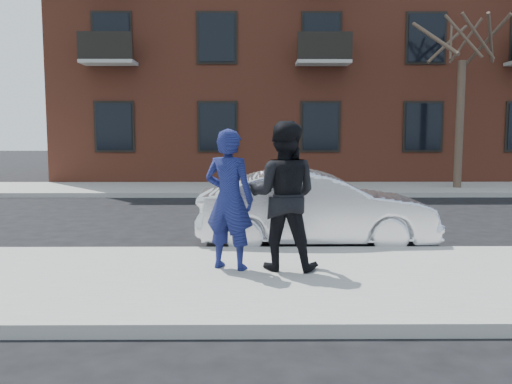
{
  "coord_description": "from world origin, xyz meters",
  "views": [
    {
      "loc": [
        -2.43,
        -7.12,
        2.03
      ],
      "look_at": [
        -2.38,
        0.4,
        1.19
      ],
      "focal_mm": 38.0,
      "sensor_mm": 36.0,
      "label": 1
    }
  ],
  "objects_px": {
    "street_tree": "(464,24)",
    "silver_sedan": "(315,209)",
    "man_hoodie": "(229,199)",
    "man_peacoat": "(283,196)"
  },
  "relations": [
    {
      "from": "man_hoodie",
      "to": "man_peacoat",
      "type": "bearing_deg",
      "value": -158.55
    },
    {
      "from": "silver_sedan",
      "to": "man_peacoat",
      "type": "distance_m",
      "value": 2.27
    },
    {
      "from": "man_hoodie",
      "to": "man_peacoat",
      "type": "height_order",
      "value": "man_peacoat"
    },
    {
      "from": "silver_sedan",
      "to": "man_hoodie",
      "type": "bearing_deg",
      "value": 145.71
    },
    {
      "from": "silver_sedan",
      "to": "man_hoodie",
      "type": "relative_size",
      "value": 2.14
    },
    {
      "from": "street_tree",
      "to": "silver_sedan",
      "type": "relative_size",
      "value": 1.66
    },
    {
      "from": "street_tree",
      "to": "man_peacoat",
      "type": "distance_m",
      "value": 13.35
    },
    {
      "from": "street_tree",
      "to": "man_hoodie",
      "type": "relative_size",
      "value": 3.54
    },
    {
      "from": "street_tree",
      "to": "silver_sedan",
      "type": "height_order",
      "value": "street_tree"
    },
    {
      "from": "silver_sedan",
      "to": "man_peacoat",
      "type": "relative_size",
      "value": 2.03
    }
  ]
}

